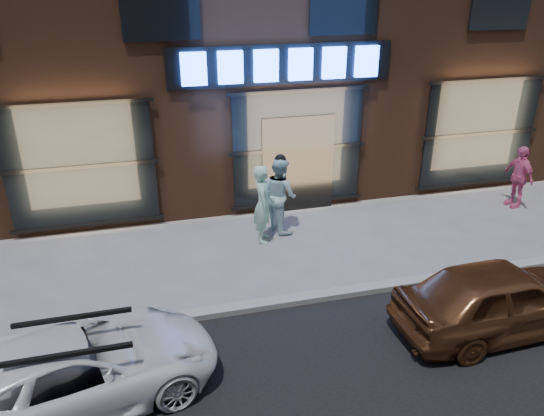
% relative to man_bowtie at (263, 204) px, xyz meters
% --- Properties ---
extents(ground, '(90.00, 90.00, 0.00)m').
position_rel_man_bowtie_xyz_m(ground, '(1.22, -2.52, -0.88)').
color(ground, slate).
rests_on(ground, ground).
extents(curb, '(60.00, 0.25, 0.12)m').
position_rel_man_bowtie_xyz_m(curb, '(1.22, -2.52, -0.82)').
color(curb, gray).
rests_on(curb, ground).
extents(man_bowtie, '(0.56, 0.73, 1.77)m').
position_rel_man_bowtie_xyz_m(man_bowtie, '(0.00, 0.00, 0.00)').
color(man_bowtie, '#B7F0D5').
rests_on(man_bowtie, ground).
extents(man_cap, '(0.90, 1.02, 1.76)m').
position_rel_man_bowtie_xyz_m(man_cap, '(0.50, 0.44, -0.00)').
color(man_cap, white).
rests_on(man_cap, ground).
extents(passerby, '(0.46, 0.96, 1.58)m').
position_rel_man_bowtie_xyz_m(passerby, '(6.67, 0.23, -0.09)').
color(passerby, '#E75F94').
rests_on(passerby, ground).
extents(white_suv, '(4.24, 2.74, 1.09)m').
position_rel_man_bowtie_xyz_m(white_suv, '(-3.63, -4.05, -0.34)').
color(white_suv, white).
rests_on(white_suv, ground).
extents(gold_sedan, '(3.68, 1.58, 1.24)m').
position_rel_man_bowtie_xyz_m(gold_sedan, '(3.06, -4.10, -0.27)').
color(gold_sedan, brown).
rests_on(gold_sedan, ground).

